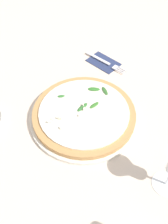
# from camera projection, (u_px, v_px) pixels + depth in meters

# --- Properties ---
(ground_plane) EXTENTS (6.00, 6.00, 0.00)m
(ground_plane) POSITION_uv_depth(u_px,v_px,m) (93.00, 115.00, 0.88)
(ground_plane) COLOR beige
(pizza_arugula_main) EXTENTS (0.36, 0.36, 0.05)m
(pizza_arugula_main) POSITION_uv_depth(u_px,v_px,m) (84.00, 115.00, 0.86)
(pizza_arugula_main) COLOR silver
(pizza_arugula_main) RESTS_ON ground_plane
(napkin) EXTENTS (0.13, 0.09, 0.01)m
(napkin) POSITION_uv_depth(u_px,v_px,m) (103.00, 62.00, 1.06)
(napkin) COLOR navy
(napkin) RESTS_ON ground_plane
(fork) EXTENTS (0.19, 0.04, 0.00)m
(fork) POSITION_uv_depth(u_px,v_px,m) (105.00, 62.00, 1.05)
(fork) COLOR silver
(fork) RESTS_ON ground_plane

